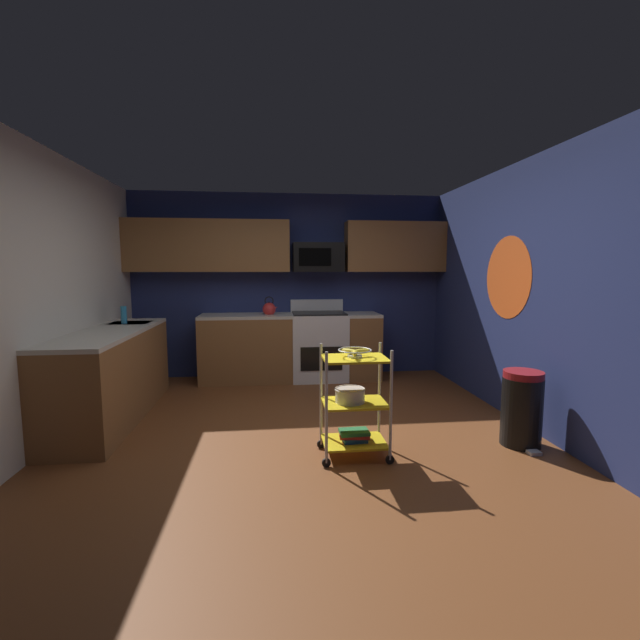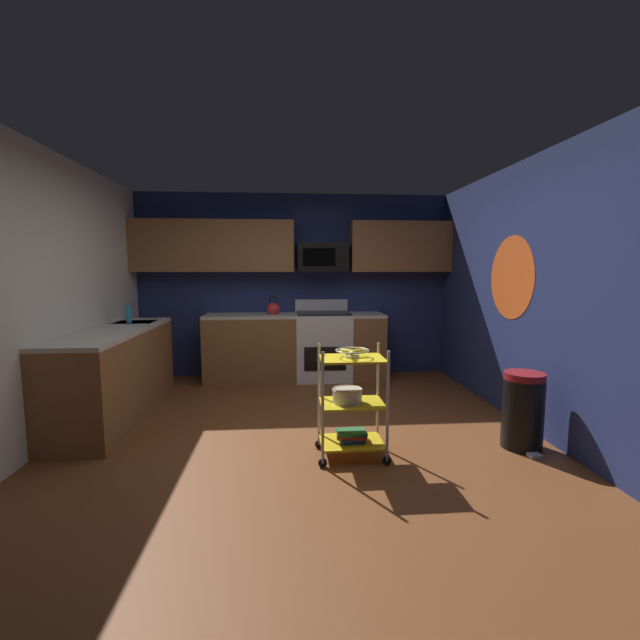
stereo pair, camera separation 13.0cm
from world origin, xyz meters
name	(u,v)px [view 2 (the right image)]	position (x,y,z in m)	size (l,w,h in m)	color
floor	(301,438)	(0.00, 0.00, -0.02)	(4.40, 4.80, 0.04)	brown
wall_back	(294,286)	(0.00, 2.43, 1.30)	(4.52, 0.06, 2.60)	navy
wall_left	(39,297)	(-2.23, 0.00, 1.30)	(0.06, 4.80, 2.60)	silver
wall_right	(538,295)	(2.23, 0.00, 1.30)	(0.06, 4.80, 2.60)	navy
wall_flower_decal	(511,278)	(2.20, 0.45, 1.45)	(0.86, 0.86, 0.00)	#E5591E
counter_run	(223,357)	(-0.90, 1.45, 0.46)	(3.43, 2.78, 0.92)	brown
oven_range	(323,345)	(0.39, 2.10, 0.48)	(0.76, 0.65, 1.10)	white
upper_cabinets	(288,246)	(-0.09, 2.24, 1.85)	(4.40, 0.33, 0.70)	brown
microwave	(322,257)	(0.39, 2.21, 1.70)	(0.70, 0.39, 0.40)	black
rolling_cart	(352,403)	(0.40, -0.48, 0.45)	(0.58, 0.39, 0.91)	silver
fruit_bowl	(352,352)	(0.40, -0.48, 0.88)	(0.27, 0.27, 0.07)	silver
mixing_bowl_large	(347,395)	(0.36, -0.48, 0.52)	(0.25, 0.25, 0.11)	silver
book_stack	(351,436)	(0.40, -0.48, 0.18)	(0.26, 0.18, 0.09)	#1E4C8C
kettle	(273,309)	(-0.29, 2.10, 1.00)	(0.21, 0.18, 0.26)	red
dish_soap_bottle	(129,314)	(-1.93, 1.25, 1.02)	(0.06, 0.06, 0.20)	#2D8CBF
trash_can	(523,411)	(1.90, -0.41, 0.33)	(0.34, 0.42, 0.66)	black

